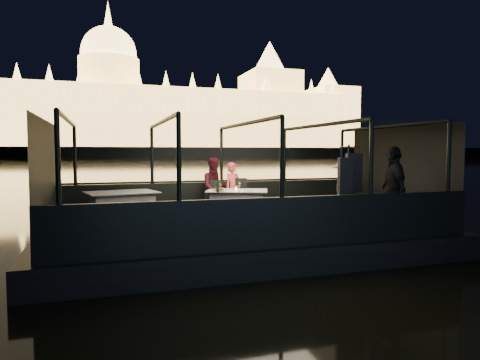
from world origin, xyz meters
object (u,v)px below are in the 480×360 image
object	(u,v)px
person_man_maroon	(215,189)
chair_port_left	(215,201)
chair_port_right	(241,201)
dining_table_aft	(122,210)
coat_stand	(348,192)
passenger_stripe	(346,192)
person_woman_coral	(233,188)
wine_bottle	(218,186)
dining_table_central	(237,206)
passenger_dark	(393,192)

from	to	relation	value
person_man_maroon	chair_port_left	bearing A→B (deg)	-105.56
chair_port_left	chair_port_right	size ratio (longest dim) A/B	0.97
dining_table_aft	coat_stand	xyz separation A→B (m)	(4.20, -2.60, 0.51)
chair_port_left	passenger_stripe	size ratio (longest dim) A/B	0.61
person_woman_coral	passenger_stripe	distance (m)	3.21
passenger_stripe	coat_stand	bearing A→B (deg)	168.87
dining_table_aft	passenger_stripe	distance (m)	4.97
chair_port_left	person_woman_coral	bearing A→B (deg)	41.73
person_man_maroon	coat_stand	bearing A→B (deg)	-63.77
dining_table_aft	person_woman_coral	xyz separation A→B (m)	(2.82, 0.67, 0.36)
chair_port_right	person_woman_coral	world-z (taller)	person_woman_coral
person_woman_coral	wine_bottle	bearing A→B (deg)	-145.70
chair_port_left	person_man_maroon	world-z (taller)	person_man_maroon
passenger_stripe	chair_port_right	bearing A→B (deg)	49.65
chair_port_right	wine_bottle	size ratio (longest dim) A/B	3.39
chair_port_right	wine_bottle	xyz separation A→B (m)	(-0.83, -0.87, 0.47)
dining_table_aft	person_woman_coral	distance (m)	2.92
dining_table_aft	person_woman_coral	size ratio (longest dim) A/B	1.06
dining_table_central	passenger_stripe	distance (m)	2.73
person_woman_coral	person_man_maroon	bearing A→B (deg)	156.14
chair_port_left	coat_stand	world-z (taller)	coat_stand
chair_port_left	coat_stand	size ratio (longest dim) A/B	0.53
coat_stand	person_woman_coral	distance (m)	3.55
chair_port_left	chair_port_right	xyz separation A→B (m)	(0.66, -0.01, 0.00)
dining_table_central	passenger_stripe	xyz separation A→B (m)	(1.77, -2.02, 0.47)
chair_port_right	wine_bottle	bearing A→B (deg)	-125.80
dining_table_aft	coat_stand	world-z (taller)	coat_stand
chair_port_right	person_woman_coral	size ratio (longest dim) A/B	0.71
dining_table_central	dining_table_aft	size ratio (longest dim) A/B	0.96
dining_table_central	dining_table_aft	distance (m)	2.72
coat_stand	passenger_stripe	world-z (taller)	coat_stand
chair_port_left	passenger_stripe	world-z (taller)	passenger_stripe
coat_stand	passenger_dark	world-z (taller)	coat_stand
dining_table_central	chair_port_left	distance (m)	0.63
chair_port_left	chair_port_right	bearing A→B (deg)	15.20
dining_table_aft	wine_bottle	xyz separation A→B (m)	(2.12, -0.47, 0.53)
dining_table_aft	chair_port_left	distance (m)	2.32
passenger_stripe	dining_table_central	bearing A→B (deg)	58.87
coat_stand	person_man_maroon	distance (m)	3.77
dining_table_aft	person_woman_coral	world-z (taller)	person_woman_coral
chair_port_right	person_man_maroon	world-z (taller)	person_man_maroon
person_man_maroon	passenger_stripe	bearing A→B (deg)	-55.30
person_man_maroon	dining_table_central	bearing A→B (deg)	-65.75
dining_table_central	chair_port_right	xyz separation A→B (m)	(0.23, 0.45, 0.06)
dining_table_aft	person_man_maroon	bearing A→B (deg)	15.96
dining_table_central	chair_port_right	distance (m)	0.51
passenger_dark	person_man_maroon	bearing A→B (deg)	-119.11
person_man_maroon	passenger_stripe	xyz separation A→B (m)	(2.15, -2.74, 0.10)
dining_table_aft	coat_stand	size ratio (longest dim) A/B	0.82
passenger_dark	wine_bottle	distance (m)	3.80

